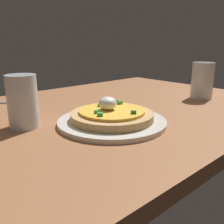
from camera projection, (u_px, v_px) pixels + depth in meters
The scene contains 6 objects.
dining_table at pixel (97, 116), 78.98cm from camera, with size 125.14×80.56×3.38cm, color #98613C.
plate at pixel (112, 122), 65.69cm from camera, with size 27.49×27.49×1.18cm, color silver.
pizza at pixel (112, 114), 65.18cm from camera, with size 20.99×20.99×5.86cm.
cup_near at pixel (23, 104), 61.95cm from camera, with size 7.24×7.24×12.87cm.
cup_far at pixel (202, 82), 93.58cm from camera, with size 7.76×7.76×12.96cm.
fork at pixel (8, 103), 86.40cm from camera, with size 7.39×10.43×0.50cm.
Camera 1 is at (-47.84, -58.89, 24.13)cm, focal length 41.46 mm.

